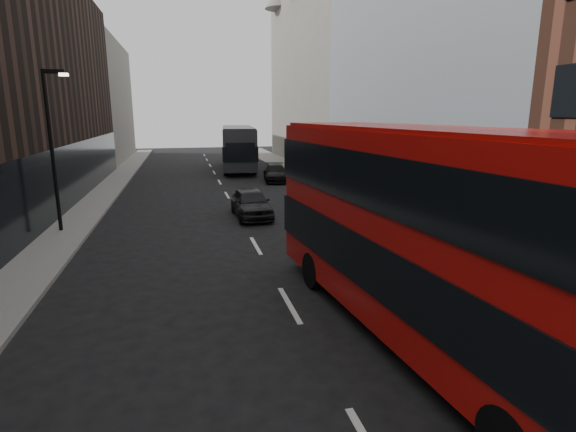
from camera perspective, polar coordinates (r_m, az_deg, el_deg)
sidewalk_right at (r=30.80m, az=6.47°, el=3.02°), size 3.00×80.00×0.15m
sidewalk_left at (r=29.52m, az=-23.20°, el=1.61°), size 2.00×80.00×0.15m
building_modern_block at (r=28.75m, az=17.95°, el=21.48°), size 5.03×22.00×20.00m
building_victorian at (r=49.81m, az=3.52°, el=17.88°), size 6.50×24.00×21.00m
building_left_mid at (r=34.73m, az=-28.70°, el=14.15°), size 5.00×24.00×14.00m
building_left_far at (r=56.26m, az=-22.75°, el=13.14°), size 5.00×20.00×13.00m
street_lamp at (r=22.28m, az=-27.70°, el=8.51°), size 1.06×0.22×7.00m
red_bus at (r=10.70m, az=17.61°, el=-1.40°), size 4.08×12.66×5.03m
grey_bus at (r=43.86m, az=-6.33°, el=8.73°), size 4.14×12.85×4.08m
car_a at (r=23.58m, az=-4.72°, el=1.69°), size 1.89×4.47×1.51m
car_b at (r=24.23m, az=4.19°, el=1.86°), size 1.79×4.32×1.39m
car_c at (r=36.10m, az=-1.56°, el=5.49°), size 2.42×4.76×1.32m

